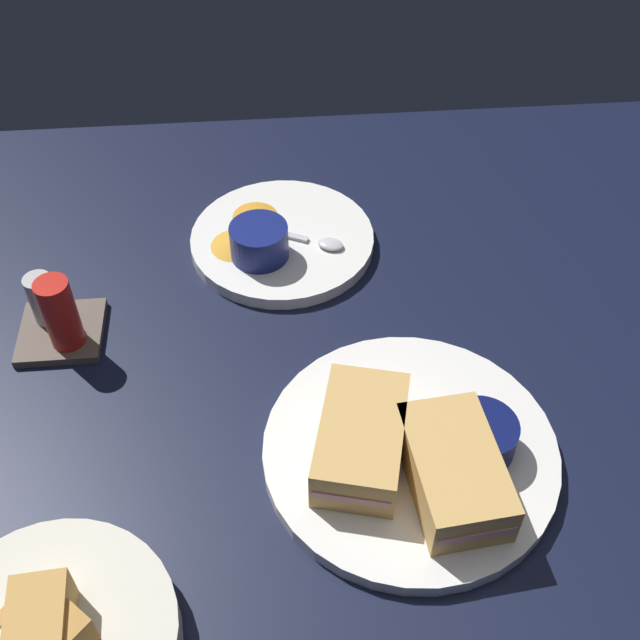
# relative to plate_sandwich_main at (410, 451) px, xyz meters

# --- Properties ---
(ground_plane) EXTENTS (1.10, 1.10, 0.03)m
(ground_plane) POSITION_rel_plate_sandwich_main_xyz_m (0.06, 0.05, -0.02)
(ground_plane) COLOR black
(plate_sandwich_main) EXTENTS (0.28, 0.28, 0.02)m
(plate_sandwich_main) POSITION_rel_plate_sandwich_main_xyz_m (0.00, 0.00, 0.00)
(plate_sandwich_main) COLOR white
(plate_sandwich_main) RESTS_ON ground_plane
(sandwich_half_near) EXTENTS (0.15, 0.11, 0.05)m
(sandwich_half_near) POSITION_rel_plate_sandwich_main_xyz_m (-0.00, 0.05, 0.03)
(sandwich_half_near) COLOR tan
(sandwich_half_near) RESTS_ON plate_sandwich_main
(sandwich_half_far) EXTENTS (0.14, 0.09, 0.05)m
(sandwich_half_far) POSITION_rel_plate_sandwich_main_xyz_m (-0.04, -0.03, 0.03)
(sandwich_half_far) COLOR tan
(sandwich_half_far) RESTS_ON plate_sandwich_main
(ramekin_dark_sauce) EXTENTS (0.07, 0.07, 0.04)m
(ramekin_dark_sauce) POSITION_rel_plate_sandwich_main_xyz_m (-0.01, -0.06, 0.03)
(ramekin_dark_sauce) COLOR #0C144C
(ramekin_dark_sauce) RESTS_ON plate_sandwich_main
(spoon_by_dark_ramekin) EXTENTS (0.05, 0.10, 0.01)m
(spoon_by_dark_ramekin) POSITION_rel_plate_sandwich_main_xyz_m (0.02, -0.01, 0.01)
(spoon_by_dark_ramekin) COLOR silver
(spoon_by_dark_ramekin) RESTS_ON plate_sandwich_main
(plate_chips_companion) EXTENTS (0.22, 0.22, 0.02)m
(plate_chips_companion) POSITION_rel_plate_sandwich_main_xyz_m (0.32, 0.11, 0.00)
(plate_chips_companion) COLOR white
(plate_chips_companion) RESTS_ON ground_plane
(ramekin_light_gravy) EXTENTS (0.07, 0.07, 0.04)m
(ramekin_light_gravy) POSITION_rel_plate_sandwich_main_xyz_m (0.29, 0.13, 0.03)
(ramekin_light_gravy) COLOR navy
(ramekin_light_gravy) RESTS_ON plate_chips_companion
(spoon_by_gravy_ramekin) EXTENTS (0.06, 0.10, 0.01)m
(spoon_by_gravy_ramekin) POSITION_rel_plate_sandwich_main_xyz_m (0.30, 0.06, 0.01)
(spoon_by_gravy_ramekin) COLOR silver
(spoon_by_gravy_ramekin) RESTS_ON plate_chips_companion
(plantain_chip_scatter) EXTENTS (0.13, 0.11, 0.01)m
(plantain_chip_scatter) POSITION_rel_plate_sandwich_main_xyz_m (0.33, 0.14, 0.01)
(plantain_chip_scatter) COLOR orange
(plantain_chip_scatter) RESTS_ON plate_chips_companion
(condiment_caddy) EXTENTS (0.09, 0.09, 0.10)m
(condiment_caddy) POSITION_rel_plate_sandwich_main_xyz_m (0.19, 0.35, 0.03)
(condiment_caddy) COLOR brown
(condiment_caddy) RESTS_ON ground_plane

